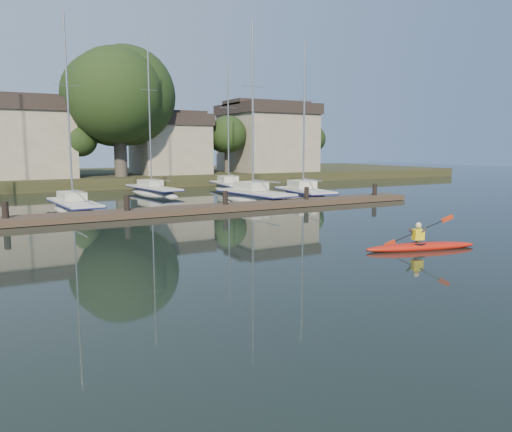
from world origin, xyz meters
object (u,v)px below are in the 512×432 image
kayak (421,245)px  sailboat_1 (74,213)px  sailboat_4 (304,201)px  sailboat_6 (153,195)px  sailboat_7 (229,191)px  sailboat_3 (255,203)px  dock (179,210)px

kayak → sailboat_1: 20.91m
sailboat_4 → sailboat_6: bearing=141.7°
sailboat_1 → sailboat_7: bearing=26.4°
sailboat_3 → sailboat_4: size_ratio=1.09×
sailboat_7 → kayak: bearing=-93.0°
sailboat_4 → sailboat_7: 9.79m
dock → sailboat_4: size_ratio=2.65×
sailboat_1 → sailboat_3: sailboat_3 is taller
sailboat_1 → sailboat_7: (15.00, 9.07, -0.01)m
dock → sailboat_3: (7.36, 4.17, -0.41)m
kayak → sailboat_4: (7.12, 18.04, -0.39)m
sailboat_6 → sailboat_7: sailboat_6 is taller
kayak → sailboat_7: (5.51, 27.69, -0.37)m
sailboat_6 → kayak: bearing=-93.0°
sailboat_1 → sailboat_4: size_ratio=1.01×
kayak → sailboat_4: bearing=83.8°
dock → sailboat_7: bearing=53.8°
kayak → sailboat_3: (2.93, 18.27, -0.39)m
sailboat_1 → sailboat_6: 11.44m
sailboat_4 → sailboat_6: sailboat_6 is taller
sailboat_3 → sailboat_6: bearing=112.6°
sailboat_4 → sailboat_1: bearing=-174.9°
dock → sailboat_1: bearing=138.2°
sailboat_3 → sailboat_4: bearing=-8.9°
sailboat_3 → sailboat_7: (2.58, 9.42, 0.02)m
sailboat_6 → sailboat_7: size_ratio=1.14×
kayak → sailboat_4: 19.40m
dock → sailboat_4: sailboat_4 is taller
dock → sailboat_7: size_ratio=2.68×
sailboat_3 → sailboat_6: size_ratio=0.97×
dock → sailboat_4: (11.55, 3.94, -0.41)m
kayak → sailboat_6: 27.20m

